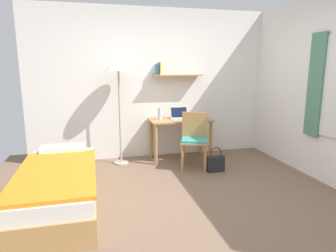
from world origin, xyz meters
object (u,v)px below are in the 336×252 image
Objects in this scene: water_bottle at (160,114)px; handbag at (216,163)px; book_stack at (200,116)px; standing_lamp at (118,69)px; desk_chair at (194,137)px; laptop at (180,116)px; desk at (180,126)px; bed at (59,187)px.

water_bottle is 1.28m from handbag.
water_bottle is 0.85× the size of book_stack.
standing_lamp is 1.61m from book_stack.
laptop is (-0.10, 0.52, 0.27)m from desk_chair.
desk_chair is 0.59m from laptop.
standing_lamp is at bearing -177.64° from laptop.
standing_lamp is 2.14m from handbag.
book_stack is (0.25, 0.46, 0.26)m from desk_chair.
standing_lamp reaches higher than desk.
desk is 0.96m from handbag.
handbag is (0.35, -0.80, -0.63)m from laptop.
bed is at bearing -143.10° from desk.
water_bottle reaches higher than desk_chair.
bed is 2.13× the size of desk_chair.
bed is 8.07× the size of book_stack.
book_stack is (1.38, -0.01, -0.82)m from standing_lamp.
desk_chair is 0.50× the size of standing_lamp.
bed is 1.08× the size of standing_lamp.
bed is 9.54× the size of water_bottle.
desk_chair reaches higher than bed.
desk is 1.44m from standing_lamp.
water_bottle is at bearing 130.38° from handbag.
book_stack is at bearing -6.40° from water_bottle.
handbag is at bearing -47.32° from desk_chair.
standing_lamp is at bearing 151.48° from handbag.
handbag is at bearing -28.52° from standing_lamp.
water_bottle is (-0.35, 0.04, 0.23)m from desk.
desk is at bearing 174.08° from book_stack.
desk_chair is (0.09, -0.50, -0.09)m from desk.
laptop reaches higher than handbag.
desk_chair is (1.98, 0.92, 0.26)m from bed.
handbag is at bearing -66.06° from desk.
handbag is (0.70, -0.82, -0.68)m from water_bottle.
desk_chair is 4.47× the size of water_bottle.
book_stack is at bearing 90.37° from handbag.
desk is 2.73× the size of handbag.
laptop is at bearing 171.38° from book_stack.
bed is 2.11m from standing_lamp.
handbag is (2.24, 0.64, -0.11)m from bed.
water_bottle reaches higher than bed.
handbag is (0.35, -0.78, -0.45)m from desk.
bed is at bearing -136.45° from water_bottle.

